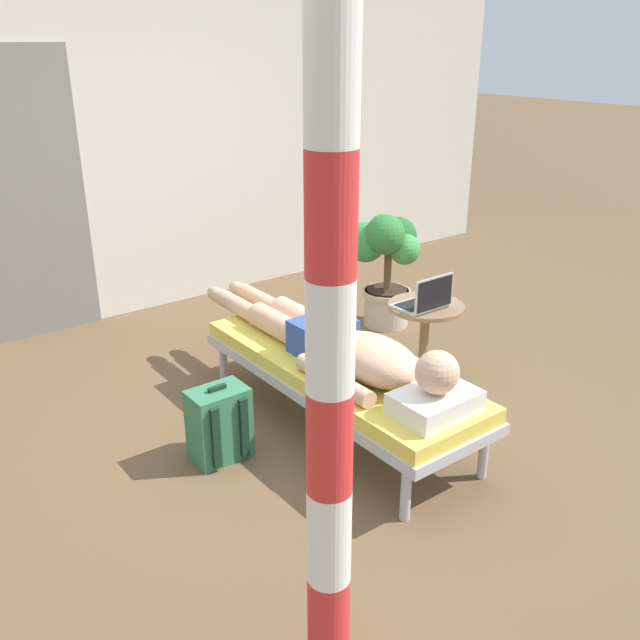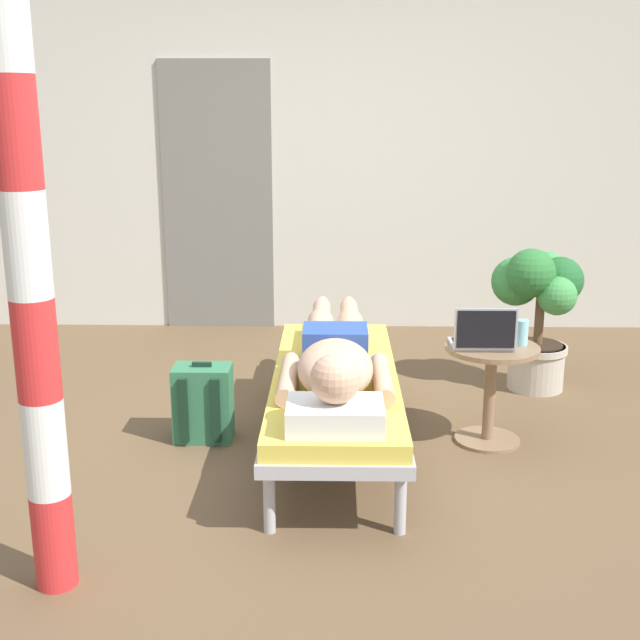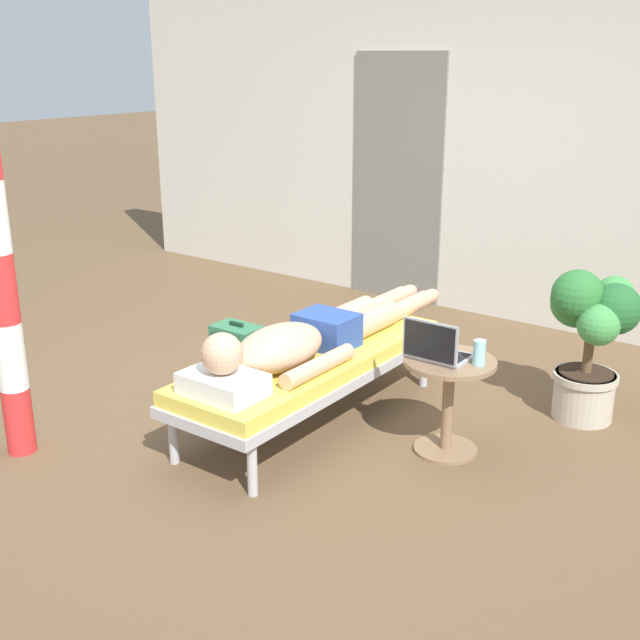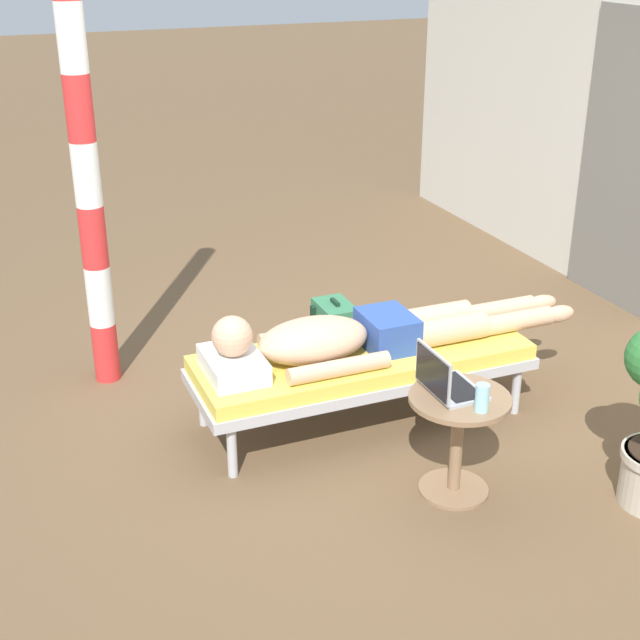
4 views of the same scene
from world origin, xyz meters
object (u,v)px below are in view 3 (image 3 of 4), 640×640
Objects in this scene: side_table at (449,389)px; lounge_chair at (312,365)px; backpack at (238,356)px; drink_glass at (479,353)px; potted_plant at (590,329)px; laptop at (436,349)px; person_reclining at (307,339)px.

lounge_chair is at bearing -171.00° from side_table.
lounge_chair is 4.38× the size of backpack.
backpack is at bearing -179.81° from drink_glass.
drink_glass is 0.15× the size of potted_plant.
drink_glass is at bearing 18.46° from laptop.
lounge_chair is at bearing 90.00° from person_reclining.
person_reclining is 1.61m from potted_plant.
lounge_chair is 0.18m from person_reclining.
laptop reaches higher than lounge_chair.
backpack is (-1.64, -0.01, -0.39)m from drink_glass.
laptop is 2.36× the size of drink_glass.
lounge_chair is 0.81m from side_table.
potted_plant is (0.44, 0.86, 0.18)m from side_table.
person_reclining is at bearing -15.00° from backpack.
potted_plant is at bearing 61.35° from laptop.
laptop reaches higher than drink_glass.
drink_glass is 0.31× the size of backpack.
person_reclining is 0.78m from backpack.
drink_glass is 0.89m from potted_plant.
drink_glass is (0.15, 0.02, 0.23)m from side_table.
potted_plant reaches higher than side_table.
backpack is (-1.49, 0.01, -0.16)m from side_table.
side_table is at bearing -172.84° from drink_glass.
laptop is (-0.06, -0.05, 0.23)m from side_table.
backpack is at bearing 177.42° from laptop.
person_reclining reaches higher than drink_glass.
potted_plant is (0.29, 0.84, -0.05)m from drink_glass.
side_table is at bearing 9.00° from lounge_chair.
side_table reaches higher than backpack.
lounge_chair is at bearing -141.53° from potted_plant.
side_table reaches higher than lounge_chair.
laptop is 0.35× the size of potted_plant.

